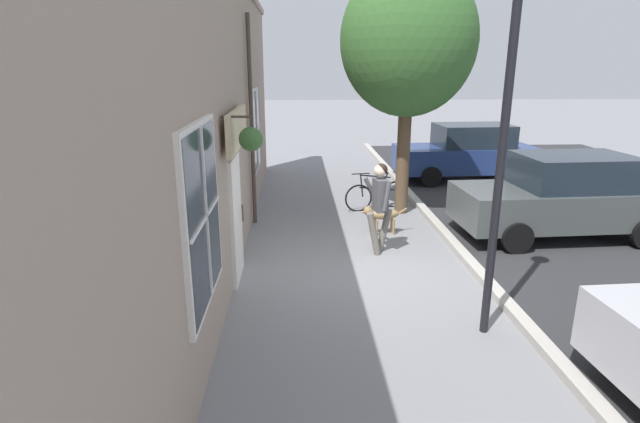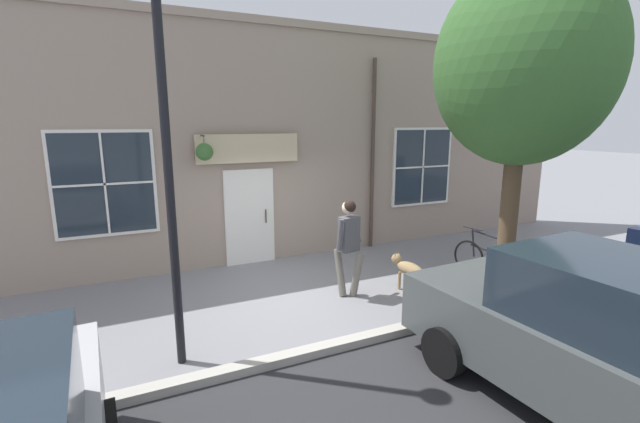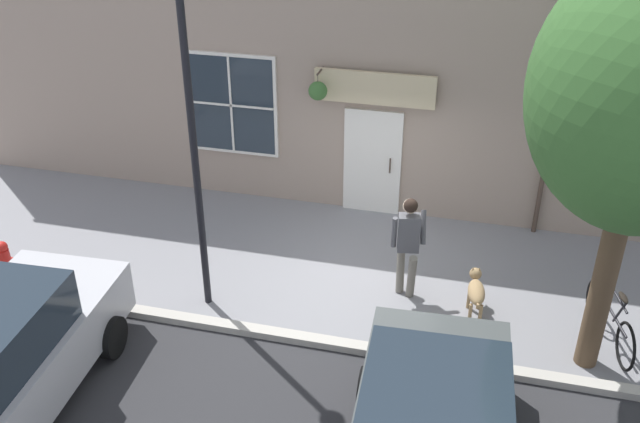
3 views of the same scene
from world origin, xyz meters
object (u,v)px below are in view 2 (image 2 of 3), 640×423
street_lamp (162,87)px  pedestrian_walking (349,239)px  parked_car_mid_block (610,343)px  street_tree_by_curb (525,68)px  leaning_bicycle (493,260)px  dog_on_leash (408,268)px

street_lamp → pedestrian_walking: bearing=107.8°
parked_car_mid_block → street_lamp: size_ratio=0.81×
pedestrian_walking → street_tree_by_curb: bearing=69.4°
street_tree_by_curb → parked_car_mid_block: 4.73m
street_lamp → parked_car_mid_block: bearing=51.6°
parked_car_mid_block → street_lamp: street_lamp is taller
street_tree_by_curb → street_lamp: 5.82m
pedestrian_walking → street_tree_by_curb: size_ratio=0.31×
pedestrian_walking → street_lamp: size_ratio=0.33×
leaning_bicycle → dog_on_leash: bearing=-96.0°
leaning_bicycle → parked_car_mid_block: size_ratio=0.38×
parked_car_mid_block → street_tree_by_curb: bearing=146.8°
dog_on_leash → street_tree_by_curb: (0.79, 1.64, 3.55)m
street_tree_by_curb → street_lamp: (-0.06, -5.79, -0.51)m
parked_car_mid_block → leaning_bicycle: bearing=147.6°
dog_on_leash → street_lamp: size_ratio=0.19×
leaning_bicycle → parked_car_mid_block: parked_car_mid_block is taller
pedestrian_walking → dog_on_leash: pedestrian_walking is taller
pedestrian_walking → leaning_bicycle: pedestrian_walking is taller
pedestrian_walking → leaning_bicycle: size_ratio=1.05×
street_tree_by_curb → dog_on_leash: bearing=-115.7°
dog_on_leash → leaning_bicycle: 1.96m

